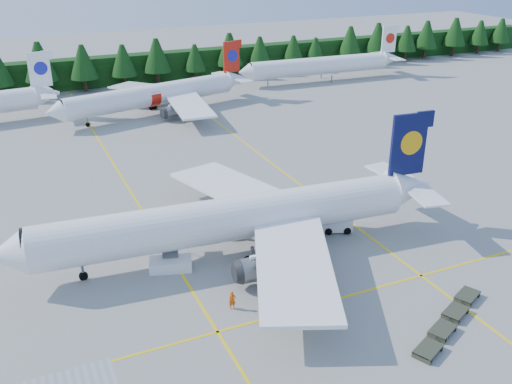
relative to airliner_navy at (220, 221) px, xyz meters
name	(u,v)px	position (x,y,z in m)	size (l,w,h in m)	color
ground	(331,259)	(9.48, -5.06, -3.71)	(320.00, 320.00, 0.00)	gray
taxi_stripe_a	(139,204)	(-4.52, 14.94, -3.71)	(0.25, 120.00, 0.01)	yellow
taxi_stripe_b	(291,177)	(15.48, 14.94, -3.71)	(0.25, 120.00, 0.01)	yellow
taxi_stripe_cross	(367,291)	(9.48, -11.06, -3.71)	(80.00, 0.25, 0.01)	yellow
treeline_hedge	(133,69)	(9.48, 76.94, -0.71)	(220.00, 4.00, 6.00)	black
airliner_navy	(220,221)	(0.00, 0.00, 0.00)	(42.49, 34.85, 12.35)	white
airliner_red	(148,96)	(6.24, 51.14, -0.42)	(37.07, 30.14, 10.97)	white
airliner_far_right	(315,66)	(45.50, 61.55, -0.29)	(37.62, 5.16, 10.93)	white
airstairs	(171,260)	(-5.08, -0.17, -2.95)	(4.33, 5.88, 3.52)	white
service_truck	(327,220)	(12.09, 0.28, -2.45)	(5.62, 3.68, 2.55)	silver
dolly_train	(449,320)	(12.74, -17.76, -3.27)	(10.49, 6.55, 0.14)	#303325
uld_pair	(265,215)	(6.55, 3.82, -2.42)	(5.80, 3.36, 1.92)	#303325
crew_a	(232,300)	(-2.27, -8.64, -2.89)	(0.60, 0.39, 1.64)	#D74604
crew_b	(274,273)	(2.77, -6.14, -2.92)	(0.77, 0.60, 1.58)	#E33A04
crew_c	(326,216)	(12.76, 1.51, -2.75)	(0.80, 0.54, 1.94)	orange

